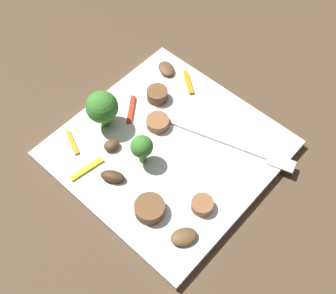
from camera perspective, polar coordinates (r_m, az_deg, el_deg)
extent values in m
plane|color=#4C3826|center=(0.57, 0.00, -0.68)|extent=(1.40, 1.40, 0.00)
cube|color=white|center=(0.57, 0.00, -0.34)|extent=(0.25, 0.25, 0.01)
cube|color=silver|center=(0.57, 5.97, 1.21)|extent=(0.14, 0.05, 0.00)
cube|color=silver|center=(0.57, 14.46, -2.01)|extent=(0.04, 0.03, 0.00)
cylinder|color=#408630|center=(0.54, -3.34, -1.05)|extent=(0.01, 0.01, 0.02)
sphere|color=#387A2D|center=(0.53, -3.44, 0.07)|extent=(0.03, 0.03, 0.03)
cylinder|color=#408630|center=(0.58, -8.29, 3.73)|extent=(0.01, 0.01, 0.02)
sphere|color=#387A2D|center=(0.56, -8.59, 5.17)|extent=(0.04, 0.04, 0.04)
cylinder|color=brown|center=(0.60, -1.41, 6.83)|extent=(0.03, 0.03, 0.02)
cylinder|color=brown|center=(0.51, -2.40, -8.01)|extent=(0.05, 0.05, 0.02)
cylinder|color=brown|center=(0.58, -1.35, 3.21)|extent=(0.04, 0.04, 0.01)
cylinder|color=brown|center=(0.52, 4.48, -7.52)|extent=(0.03, 0.03, 0.01)
ellipsoid|color=brown|center=(0.64, -0.21, 10.15)|extent=(0.04, 0.03, 0.01)
ellipsoid|color=brown|center=(0.50, 2.10, -11.61)|extent=(0.03, 0.04, 0.01)
ellipsoid|color=#422B19|center=(0.54, -7.22, -3.82)|extent=(0.03, 0.03, 0.01)
ellipsoid|color=#4C331E|center=(0.56, -7.35, 0.24)|extent=(0.02, 0.02, 0.01)
cube|color=red|center=(0.60, -4.81, 4.88)|extent=(0.03, 0.04, 0.00)
cube|color=orange|center=(0.58, -12.35, 0.58)|extent=(0.04, 0.02, 0.00)
cube|color=orange|center=(0.62, 2.67, 8.38)|extent=(0.04, 0.03, 0.00)
cube|color=yellow|center=(0.55, -10.51, -2.84)|extent=(0.01, 0.05, 0.00)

